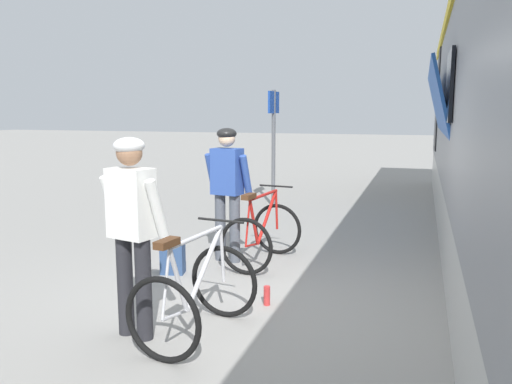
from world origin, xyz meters
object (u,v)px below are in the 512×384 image
bicycle_far_silver (196,294)px  platform_sign_post (274,128)px  cyclist_near_in_blue (227,183)px  cyclist_far_in_white (132,220)px  backpack_on_platform (173,258)px  water_bottle_near_the_bikes (267,296)px  bicycle_near_red (262,234)px

bicycle_far_silver → platform_sign_post: bearing=99.8°
cyclist_near_in_blue → cyclist_far_in_white: size_ratio=1.00×
cyclist_near_in_blue → bicycle_far_silver: 2.46m
backpack_on_platform → cyclist_far_in_white: bearing=-85.3°
bicycle_far_silver → water_bottle_near_the_bikes: size_ratio=5.73×
cyclist_near_in_blue → cyclist_far_in_white: (0.06, -2.43, 0.00)m
cyclist_near_in_blue → backpack_on_platform: bearing=-121.7°
bicycle_near_red → backpack_on_platform: bicycle_near_red is taller
cyclist_near_in_blue → water_bottle_near_the_bikes: cyclist_near_in_blue is taller
cyclist_near_in_blue → bicycle_far_silver: cyclist_near_in_blue is taller
cyclist_far_in_white → platform_sign_post: size_ratio=0.73×
bicycle_near_red → backpack_on_platform: bearing=-141.7°
cyclist_far_in_white → water_bottle_near_the_bikes: (0.90, 1.06, -0.95)m
bicycle_near_red → water_bottle_near_the_bikes: size_ratio=5.71×
cyclist_far_in_white → backpack_on_platform: bearing=106.4°
cyclist_far_in_white → platform_sign_post: platform_sign_post is taller
bicycle_far_silver → water_bottle_near_the_bikes: bicycle_far_silver is taller
cyclist_far_in_white → backpack_on_platform: (-0.50, 1.71, -0.85)m
cyclist_near_in_blue → water_bottle_near_the_bikes: bearing=-55.2°
cyclist_near_in_blue → bicycle_near_red: (0.48, 0.01, -0.65)m
water_bottle_near_the_bikes → bicycle_far_silver: bearing=-111.8°
cyclist_far_in_white → platform_sign_post: 6.52m
cyclist_far_in_white → bicycle_far_silver: cyclist_far_in_white is taller
backpack_on_platform → platform_sign_post: platform_sign_post is taller
backpack_on_platform → water_bottle_near_the_bikes: backpack_on_platform is taller
backpack_on_platform → water_bottle_near_the_bikes: bearing=-36.5°
platform_sign_post → cyclist_near_in_blue: bearing=-82.7°
bicycle_near_red → bicycle_far_silver: size_ratio=1.00×
water_bottle_near_the_bikes → cyclist_far_in_white: bearing=-130.2°
bicycle_far_silver → cyclist_near_in_blue: bearing=104.1°
cyclist_far_in_white → backpack_on_platform: size_ratio=4.40×
bicycle_near_red → backpack_on_platform: (-0.92, -0.73, -0.20)m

